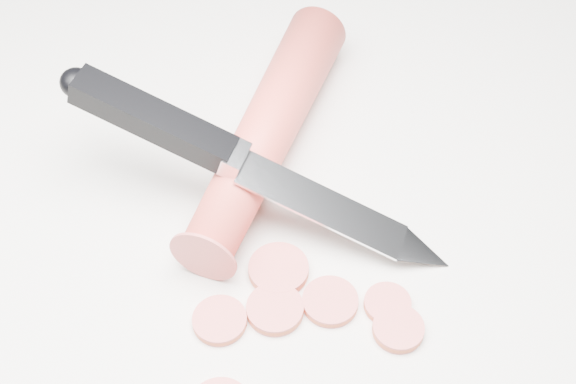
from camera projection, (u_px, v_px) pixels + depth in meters
ground at (236, 289)px, 0.50m from camera, size 2.40×2.40×0.00m
carrot at (268, 130)px, 0.56m from camera, size 0.21×0.16×0.04m
carrot_slice_1 at (275, 309)px, 0.49m from camera, size 0.04×0.04×0.01m
carrot_slice_2 at (279, 270)px, 0.51m from camera, size 0.04×0.04×0.01m
carrot_slice_3 at (330, 302)px, 0.49m from camera, size 0.03×0.03×0.01m
carrot_slice_4 at (398, 329)px, 0.48m from camera, size 0.03×0.03×0.01m
carrot_slice_5 at (220, 320)px, 0.49m from camera, size 0.03×0.03×0.01m
carrot_slice_6 at (387, 304)px, 0.49m from camera, size 0.03×0.03×0.01m
kitchen_knife at (257, 166)px, 0.51m from camera, size 0.17×0.24×0.09m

